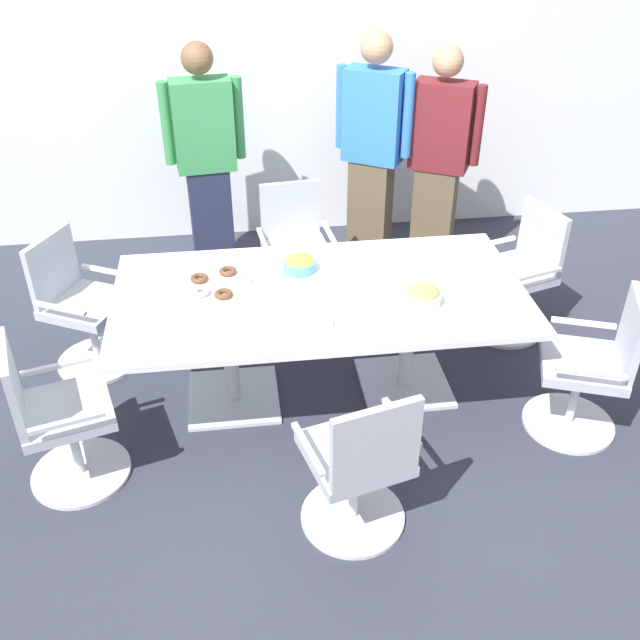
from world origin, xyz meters
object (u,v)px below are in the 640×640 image
office_chair_2 (591,372)px  plate_stack (315,322)px  conference_table (320,309)px  person_standing_0 (206,158)px  person_standing_1 (372,149)px  office_chair_5 (82,310)px  snack_bowl_chips_yellow (299,263)px  office_chair_4 (295,255)px  office_chair_3 (517,278)px  office_chair_1 (359,469)px  person_standing_2 (439,158)px  office_chair_0 (57,421)px  snack_bowl_cookies (423,295)px  donut_platter (220,284)px

office_chair_2 → plate_stack: office_chair_2 is taller
conference_table → plate_stack: size_ratio=11.49×
person_standing_0 → plate_stack: (0.57, -2.08, -0.17)m
conference_table → person_standing_1: size_ratio=1.30×
office_chair_5 → snack_bowl_chips_yellow: size_ratio=4.45×
conference_table → person_standing_0: 1.88m
office_chair_4 → person_standing_0: (-0.61, 0.64, 0.53)m
office_chair_3 → person_standing_0: size_ratio=0.51×
office_chair_1 → person_standing_2: size_ratio=0.52×
snack_bowl_chips_yellow → office_chair_5: bearing=169.3°
office_chair_0 → person_standing_2: person_standing_2 is taller
office_chair_2 → office_chair_3: bearing=21.8°
conference_table → office_chair_2: office_chair_2 is taller
office_chair_1 → plate_stack: (-0.12, 0.77, 0.36)m
office_chair_4 → person_standing_1: bearing=-144.8°
conference_table → snack_bowl_cookies: size_ratio=11.42×
office_chair_1 → office_chair_3: 2.18m
office_chair_4 → snack_bowl_cookies: bearing=108.7°
person_standing_2 → plate_stack: bearing=85.6°
office_chair_0 → snack_bowl_chips_yellow: size_ratio=4.45×
donut_platter → plate_stack: bearing=-42.6°
plate_stack → office_chair_2: bearing=-6.9°
office_chair_1 → person_standing_1: (0.58, 2.79, 0.56)m
snack_bowl_chips_yellow → plate_stack: 0.60m
person_standing_0 → donut_platter: size_ratio=4.75×
office_chair_4 → snack_bowl_chips_yellow: bearing=80.4°
person_standing_1 → donut_platter: 1.98m
office_chair_3 → plate_stack: 1.81m
conference_table → office_chair_5: (-1.49, 0.53, -0.22)m
office_chair_5 → person_standing_0: (0.85, 1.21, 0.53)m
person_standing_1 → person_standing_2: (0.50, -0.12, -0.05)m
conference_table → office_chair_3: bearing=20.9°
office_chair_0 → office_chair_3: bearing=95.2°
person_standing_1 → office_chair_3: bearing=157.7°
office_chair_0 → office_chair_4: 2.19m
donut_platter → office_chair_0: bearing=-142.0°
snack_bowl_cookies → snack_bowl_chips_yellow: size_ratio=1.03×
office_chair_2 → plate_stack: 1.62m
conference_table → office_chair_1: bearing=-87.5°
office_chair_5 → snack_bowl_chips_yellow: office_chair_5 is taller
office_chair_0 → donut_platter: bearing=112.3°
office_chair_3 → person_standing_2: 1.18m
conference_table → donut_platter: 0.61m
person_standing_0 → person_standing_1: (1.28, -0.05, 0.03)m
conference_table → office_chair_1: size_ratio=2.64×
person_standing_2 → snack_bowl_chips_yellow: size_ratio=8.56×
office_chair_1 → person_standing_2: person_standing_2 is taller
office_chair_0 → office_chair_3: (2.93, 1.12, 0.00)m
office_chair_1 → office_chair_2: 1.56m
office_chair_4 → person_standing_1: 1.05m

